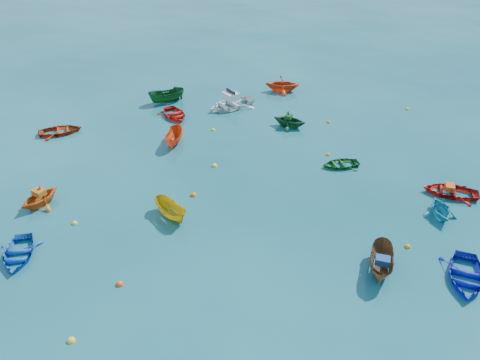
{
  "coord_description": "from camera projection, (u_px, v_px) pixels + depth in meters",
  "views": [
    {
      "loc": [
        1.94,
        -19.61,
        15.92
      ],
      "look_at": [
        0.0,
        5.0,
        0.4
      ],
      "focal_mm": 35.0,
      "sensor_mm": 36.0,
      "label": 1
    }
  ],
  "objects": [
    {
      "name": "sampan_orange_n",
      "position": [
        175.0,
        143.0,
        34.19
      ],
      "size": [
        1.1,
        2.88,
        1.11
      ],
      "primitive_type": "imported",
      "rotation": [
        0.0,
        0.0,
        -0.01
      ],
      "color": "#E04315",
      "rests_on": "ground"
    },
    {
      "name": "dinghy_red_ne",
      "position": [
        450.0,
        194.0,
        28.53
      ],
      "size": [
        3.6,
        2.89,
        0.66
      ],
      "primitive_type": "imported",
      "rotation": [
        0.0,
        0.0,
        -1.77
      ],
      "color": "#A3120D",
      "rests_on": "ground"
    },
    {
      "name": "buoy_or_d",
      "position": [
        328.0,
        155.0,
        32.71
      ],
      "size": [
        0.31,
        0.31,
        0.31
      ],
      "primitive_type": "sphere",
      "color": "orange",
      "rests_on": "ground"
    },
    {
      "name": "buoy_ye_b",
      "position": [
        75.0,
        224.0,
        26.04
      ],
      "size": [
        0.33,
        0.33,
        0.33
      ],
      "primitive_type": "sphere",
      "color": "yellow",
      "rests_on": "ground"
    },
    {
      "name": "buoy_ye_a",
      "position": [
        71.0,
        341.0,
        19.32
      ],
      "size": [
        0.34,
        0.34,
        0.34
      ],
      "primitive_type": "sphere",
      "color": "yellow",
      "rests_on": "ground"
    },
    {
      "name": "dinghy_green_n",
      "position": [
        289.0,
        127.0,
        36.57
      ],
      "size": [
        3.16,
        2.95,
        1.35
      ],
      "primitive_type": "imported",
      "rotation": [
        0.0,
        0.0,
        1.22
      ],
      "color": "#11491F",
      "rests_on": "ground"
    },
    {
      "name": "buoy_ye_e",
      "position": [
        407.0,
        110.0,
        39.36
      ],
      "size": [
        0.32,
        0.32,
        0.32
      ],
      "primitive_type": "sphere",
      "color": "yellow",
      "rests_on": "ground"
    },
    {
      "name": "dinghy_red_far",
      "position": [
        175.0,
        117.0,
        38.13
      ],
      "size": [
        3.66,
        3.93,
        0.66
      ],
      "primitive_type": "imported",
      "rotation": [
        0.0,
        0.0,
        0.58
      ],
      "color": "red",
      "rests_on": "ground"
    },
    {
      "name": "dinghy_cyan_se",
      "position": [
        439.0,
        215.0,
        26.69
      ],
      "size": [
        2.05,
        2.35,
        1.2
      ],
      "primitive_type": "imported",
      "rotation": [
        0.0,
        0.0,
        0.04
      ],
      "color": "teal",
      "rests_on": "ground"
    },
    {
      "name": "sampan_brown_mid",
      "position": [
        380.0,
        270.0,
        22.89
      ],
      "size": [
        1.75,
        3.19,
        1.17
      ],
      "primitive_type": "imported",
      "rotation": [
        0.0,
        0.0,
        -0.21
      ],
      "color": "brown",
      "rests_on": "ground"
    },
    {
      "name": "buoy_or_b",
      "position": [
        407.0,
        247.0,
        24.35
      ],
      "size": [
        0.32,
        0.32,
        0.32
      ],
      "primitive_type": "sphere",
      "color": "orange",
      "rests_on": "ground"
    },
    {
      "name": "buoy_or_c",
      "position": [
        193.0,
        196.0,
        28.41
      ],
      "size": [
        0.39,
        0.39,
        0.39
      ],
      "primitive_type": "sphere",
      "color": "#FF5C0D",
      "rests_on": "ground"
    },
    {
      "name": "buoy_ye_d",
      "position": [
        213.0,
        130.0,
        36.02
      ],
      "size": [
        0.3,
        0.3,
        0.3
      ],
      "primitive_type": "sphere",
      "color": "yellow",
      "rests_on": "ground"
    },
    {
      "name": "dinghy_orange_far",
      "position": [
        282.0,
        91.0,
        42.91
      ],
      "size": [
        3.1,
        2.68,
        1.62
      ],
      "primitive_type": "imported",
      "rotation": [
        0.0,
        0.0,
        1.58
      ],
      "color": "#CD4113",
      "rests_on": "ground"
    },
    {
      "name": "motorboat_white",
      "position": [
        231.0,
        107.0,
        39.77
      ],
      "size": [
        5.1,
        4.96,
        1.46
      ],
      "primitive_type": "imported",
      "rotation": [
        0.0,
        0.0,
        -0.87
      ],
      "color": "white",
      "rests_on": "ground"
    },
    {
      "name": "dinghy_orange_w",
      "position": [
        42.0,
        205.0,
        27.6
      ],
      "size": [
        3.04,
        3.2,
        1.32
      ],
      "primitive_type": "imported",
      "rotation": [
        0.0,
        0.0,
        -0.46
      ],
      "color": "#DC5F14",
      "rests_on": "ground"
    },
    {
      "name": "tarp_orange_a",
      "position": [
        39.0,
        192.0,
        27.2
      ],
      "size": [
        0.88,
        0.81,
        0.35
      ],
      "primitive_type": "cube",
      "rotation": [
        0.0,
        0.0,
        -0.46
      ],
      "color": "#BC5E13",
      "rests_on": "dinghy_orange_w"
    },
    {
      "name": "sampan_green_far",
      "position": [
        167.0,
        102.0,
        40.75
      ],
      "size": [
        3.41,
        2.71,
        1.26
      ],
      "primitive_type": "imported",
      "rotation": [
        0.0,
        0.0,
        -1.03
      ],
      "color": "#114C1B",
      "rests_on": "ground"
    },
    {
      "name": "buoy_ye_c",
      "position": [
        214.0,
        166.0,
        31.39
      ],
      "size": [
        0.37,
        0.37,
        0.37
      ],
      "primitive_type": "sphere",
      "color": "yellow",
      "rests_on": "ground"
    },
    {
      "name": "tarp_orange_b",
      "position": [
        450.0,
        187.0,
        28.29
      ],
      "size": [
        0.65,
        0.78,
        0.34
      ],
      "primitive_type": "cube",
      "rotation": [
        0.0,
        0.0,
        -1.77
      ],
      "color": "#D64815",
      "rests_on": "dinghy_red_ne"
    },
    {
      "name": "ground",
      "position": [
        233.0,
        235.0,
        25.16
      ],
      "size": [
        160.0,
        160.0,
        0.0
      ],
      "primitive_type": "plane",
      "color": "#0A474E",
      "rests_on": "ground"
    },
    {
      "name": "buoy_or_a",
      "position": [
        120.0,
        285.0,
        22.05
      ],
      "size": [
        0.36,
        0.36,
        0.36
      ],
      "primitive_type": "sphere",
      "color": "#E74C0C",
      "rests_on": "ground"
    },
    {
      "name": "dinghy_blue_se",
      "position": [
        465.0,
        279.0,
        22.35
      ],
      "size": [
        3.28,
        3.94,
        0.7
      ],
      "primitive_type": "imported",
      "rotation": [
        0.0,
        0.0,
        -0.29
      ],
      "color": "#0E13AF",
      "rests_on": "ground"
    },
    {
      "name": "dinghy_red_nw",
      "position": [
        61.0,
        133.0,
        35.59
      ],
      "size": [
        3.75,
        3.26,
        0.65
      ],
      "primitive_type": "imported",
      "rotation": [
        0.0,
        0.0,
        1.96
      ],
      "color": "#9F2A0D",
      "rests_on": "ground"
    },
    {
      "name": "sampan_yellow_mid",
      "position": [
        172.0,
        217.0,
        26.58
      ],
      "size": [
        2.63,
        2.68,
        1.06
      ],
      "primitive_type": "imported",
      "rotation": [
        0.0,
        0.0,
        0.77
      ],
      "color": "gold",
      "rests_on": "ground"
    },
    {
      "name": "buoy_or_e",
      "position": [
        329.0,
        123.0,
        37.19
      ],
      "size": [
        0.33,
        0.33,
        0.33
      ],
      "primitive_type": "sphere",
      "color": "orange",
      "rests_on": "ground"
    },
    {
      "name": "dinghy_blue_sw",
      "position": [
        19.0,
        257.0,
        23.71
      ],
      "size": [
        2.91,
        3.51,
        0.63
      ],
      "primitive_type": "imported",
      "rotation": [
        0.0,
        0.0,
        0.28
      ],
      "color": "#0E4AB8",
      "rests_on": "ground"
    },
    {
      "name": "dinghy_green_e",
      "position": [
        340.0,
        166.0,
        31.41
      ],
      "size": [
        2.93,
        2.43,
        0.53
      ],
      "primitive_type": "imported",
      "rotation": [
        0.0,
        0.0,
        -1.3
      ],
      "color": "#145518",
      "rests_on": "ground"
    },
    {
      "name": "tarp_blue_a",
      "position": [
        383.0,
        260.0,
        22.37
      ],
      "size": [
        0.78,
        0.65,
        0.33
      ],
      "primitive_type": "cube",
      "rotation": [
        0.0,
        0.0,
        -0.21
      ],
      "color": "navy",
      "rests_on": "sampan_brown_mid"
    },
    {
      "name": "tarp_green_b",
      "position": [
        289.0,
        117.0,
        36.17
      ],
      "size": [
        0.67,
        0.76,
        0.31
      ],
      "primitive_type": "cube",
      "rotation": [
        0.0,
        0.0,
        1.22
      ],
      "color": "#114517",
      "rests_on": "dinghy_green_n"
    }
  ]
}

